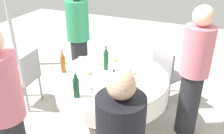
# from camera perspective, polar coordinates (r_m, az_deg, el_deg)

# --- Properties ---
(ground_plane) EXTENTS (10.00, 10.00, 0.00)m
(ground_plane) POSITION_cam_1_polar(r_m,az_deg,el_deg) (3.51, 0.00, -12.61)
(ground_plane) COLOR #B7B2A8
(dining_table) EXTENTS (1.44, 1.44, 0.74)m
(dining_table) POSITION_cam_1_polar(r_m,az_deg,el_deg) (3.16, 0.00, -4.29)
(dining_table) COLOR white
(dining_table) RESTS_ON ground_plane
(bottle_amber_right) EXTENTS (0.06, 0.06, 0.32)m
(bottle_amber_right) POSITION_cam_1_polar(r_m,az_deg,el_deg) (2.60, 0.49, -4.19)
(bottle_amber_right) COLOR #8C5619
(bottle_amber_right) RESTS_ON dining_table
(bottle_clear_rear) EXTENTS (0.06, 0.06, 0.30)m
(bottle_clear_rear) POSITION_cam_1_polar(r_m,az_deg,el_deg) (2.77, 3.99, -2.37)
(bottle_clear_rear) COLOR silver
(bottle_clear_rear) RESTS_ON dining_table
(bottle_amber_outer) EXTENTS (0.06, 0.06, 0.30)m
(bottle_amber_outer) POSITION_cam_1_polar(r_m,az_deg,el_deg) (3.17, -11.30, 1.12)
(bottle_amber_outer) COLOR #8C5619
(bottle_amber_outer) RESTS_ON dining_table
(bottle_dark_green_mid) EXTENTS (0.07, 0.07, 0.32)m
(bottle_dark_green_mid) POSITION_cam_1_polar(r_m,az_deg,el_deg) (3.17, -1.40, 1.88)
(bottle_dark_green_mid) COLOR #194728
(bottle_dark_green_mid) RESTS_ON dining_table
(bottle_dark_green_far) EXTENTS (0.07, 0.07, 0.31)m
(bottle_dark_green_far) POSITION_cam_1_polar(r_m,az_deg,el_deg) (2.63, -8.33, -4.14)
(bottle_dark_green_far) COLOR #194728
(bottle_dark_green_far) RESTS_ON dining_table
(wine_glass_mid) EXTENTS (0.07, 0.07, 0.17)m
(wine_glass_mid) POSITION_cam_1_polar(r_m,az_deg,el_deg) (2.93, -8.14, -1.30)
(wine_glass_mid) COLOR white
(wine_glass_mid) RESTS_ON dining_table
(wine_glass_far) EXTENTS (0.08, 0.08, 0.16)m
(wine_glass_far) POSITION_cam_1_polar(r_m,az_deg,el_deg) (3.31, -4.83, 2.30)
(wine_glass_far) COLOR white
(wine_glass_far) RESTS_ON dining_table
(wine_glass_north) EXTENTS (0.06, 0.06, 0.14)m
(wine_glass_north) POSITION_cam_1_polar(r_m,az_deg,el_deg) (2.62, -4.80, -5.26)
(wine_glass_north) COLOR white
(wine_glass_north) RESTS_ON dining_table
(wine_glass_near) EXTENTS (0.07, 0.07, 0.16)m
(wine_glass_near) POSITION_cam_1_polar(r_m,az_deg,el_deg) (3.24, -7.13, 1.48)
(wine_glass_near) COLOR white
(wine_glass_near) RESTS_ON dining_table
(wine_glass_left) EXTENTS (0.06, 0.06, 0.16)m
(wine_glass_left) POSITION_cam_1_polar(r_m,az_deg,el_deg) (3.03, -0.34, -0.09)
(wine_glass_left) COLOR white
(wine_glass_left) RESTS_ON dining_table
(plate_left) EXTENTS (0.24, 0.24, 0.02)m
(plate_left) POSITION_cam_1_polar(r_m,az_deg,el_deg) (2.88, -0.55, -4.13)
(plate_left) COLOR white
(plate_left) RESTS_ON dining_table
(plate_front) EXTENTS (0.23, 0.23, 0.04)m
(plate_front) POSITION_cam_1_polar(r_m,az_deg,el_deg) (3.12, 4.90, -1.49)
(plate_front) COLOR white
(plate_front) RESTS_ON dining_table
(plate_east) EXTENTS (0.23, 0.23, 0.04)m
(plate_east) POSITION_cam_1_polar(r_m,az_deg,el_deg) (3.45, 0.71, 1.51)
(plate_east) COLOR white
(plate_east) RESTS_ON dining_table
(plate_west) EXTENTS (0.21, 0.21, 0.04)m
(plate_west) POSITION_cam_1_polar(r_m,az_deg,el_deg) (3.12, -5.26, -1.54)
(plate_west) COLOR white
(plate_west) RESTS_ON dining_table
(spoon_rear) EXTENTS (0.17, 0.09, 0.00)m
(spoon_rear) POSITION_cam_1_polar(r_m,az_deg,el_deg) (3.35, 5.87, 0.38)
(spoon_rear) COLOR silver
(spoon_rear) RESTS_ON dining_table
(person_right) EXTENTS (0.34, 0.34, 1.68)m
(person_right) POSITION_cam_1_polar(r_m,az_deg,el_deg) (3.88, -7.72, 6.33)
(person_right) COLOR #26262B
(person_right) RESTS_ON ground_plane
(person_rear) EXTENTS (0.34, 0.34, 1.66)m
(person_rear) POSITION_cam_1_polar(r_m,az_deg,el_deg) (3.04, 18.38, -1.13)
(person_rear) COLOR #26262B
(person_rear) RESTS_ON ground_plane
(person_outer) EXTENTS (0.34, 0.34, 1.69)m
(person_outer) POSITION_cam_1_polar(r_m,az_deg,el_deg) (2.37, -23.27, -10.10)
(person_outer) COLOR #26262B
(person_outer) RESTS_ON ground_plane
(chair_north) EXTENTS (0.56, 0.56, 0.87)m
(chair_north) POSITION_cam_1_polar(r_m,az_deg,el_deg) (3.74, 12.54, -1.01)
(chair_north) COLOR #99999E
(chair_north) RESTS_ON ground_plane
(chair_near) EXTENTS (0.43, 0.43, 0.87)m
(chair_near) POSITION_cam_1_polar(r_m,az_deg,el_deg) (3.78, -19.30, -1.68)
(chair_near) COLOR #99999E
(chair_near) RESTS_ON ground_plane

